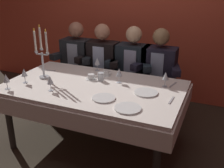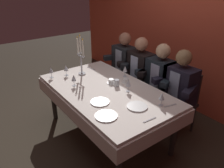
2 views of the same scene
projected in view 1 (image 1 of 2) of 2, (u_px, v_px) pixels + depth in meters
name	position (u px, v px, depth m)	size (l,w,h in m)	color
ground_plane	(95.00, 144.00, 3.20)	(12.00, 12.00, 0.00)	#362D22
back_wall	(141.00, 10.00, 4.11)	(6.00, 0.12, 2.70)	#CD4C33
dining_table	(94.00, 96.00, 2.97)	(1.94, 1.14, 0.74)	white
candelabra	(42.00, 57.00, 3.04)	(0.19, 0.11, 0.61)	silver
dinner_plate_0	(104.00, 98.00, 2.61)	(0.23, 0.23, 0.01)	white
dinner_plate_1	(128.00, 108.00, 2.42)	(0.24, 0.24, 0.01)	white
dinner_plate_2	(146.00, 93.00, 2.73)	(0.24, 0.24, 0.01)	white
wine_glass_0	(166.00, 76.00, 2.85)	(0.07, 0.07, 0.16)	silver
wine_glass_1	(119.00, 73.00, 2.96)	(0.07, 0.07, 0.16)	silver
wine_glass_2	(24.00, 73.00, 2.96)	(0.07, 0.07, 0.16)	silver
wine_glass_3	(97.00, 62.00, 3.34)	(0.07, 0.07, 0.16)	silver
wine_glass_4	(50.00, 80.00, 2.75)	(0.07, 0.07, 0.16)	silver
wine_glass_5	(6.00, 79.00, 2.79)	(0.07, 0.07, 0.16)	silver
water_tumbler_0	(101.00, 77.00, 3.04)	(0.07, 0.07, 0.09)	silver
coffee_cup_0	(106.00, 73.00, 3.21)	(0.13, 0.12, 0.06)	white
coffee_cup_1	(91.00, 77.00, 3.09)	(0.13, 0.12, 0.06)	white
knife_0	(48.00, 70.00, 3.38)	(0.19, 0.02, 0.01)	#B7B7BC
fork_1	(171.00, 100.00, 2.58)	(0.17, 0.02, 0.01)	#B7B7BC
fork_2	(173.00, 85.00, 2.94)	(0.17, 0.02, 0.01)	#B7B7BC
seated_diner_0	(78.00, 57.00, 3.93)	(0.63, 0.48, 1.24)	#2A2826
seated_diner_1	(103.00, 60.00, 3.79)	(0.63, 0.48, 1.24)	#2A2826
seated_diner_2	(133.00, 64.00, 3.63)	(0.63, 0.48, 1.24)	#2A2826
seated_diner_3	(159.00, 67.00, 3.50)	(0.63, 0.48, 1.24)	#2A2826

